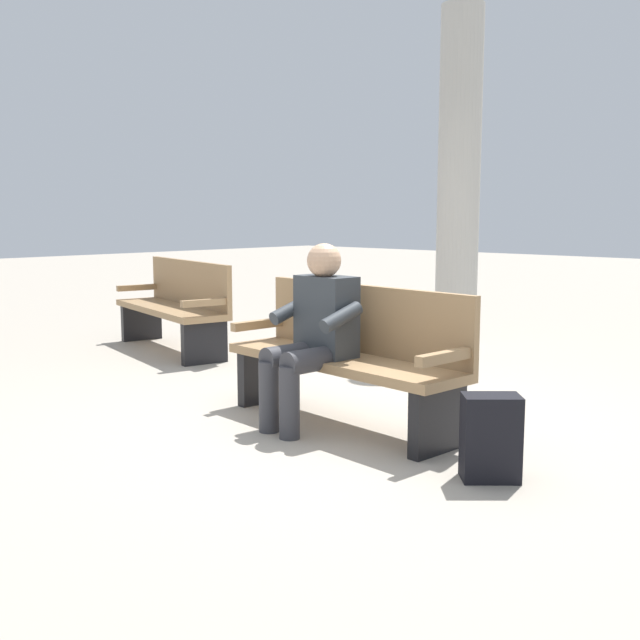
{
  "coord_description": "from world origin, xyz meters",
  "views": [
    {
      "loc": [
        -3.21,
        3.56,
        1.36
      ],
      "look_at": [
        0.04,
        0.15,
        0.7
      ],
      "focal_mm": 42.4,
      "sensor_mm": 36.0,
      "label": 1
    }
  ],
  "objects_px": {
    "bench_near": "(349,354)",
    "bench_far": "(176,305)",
    "person_seated": "(314,330)",
    "support_pillar": "(459,182)",
    "backpack": "(490,438)"
  },
  "relations": [
    {
      "from": "support_pillar",
      "to": "bench_near",
      "type": "bearing_deg",
      "value": 110.41
    },
    {
      "from": "bench_near",
      "to": "bench_far",
      "type": "height_order",
      "value": "same"
    },
    {
      "from": "bench_far",
      "to": "support_pillar",
      "type": "relative_size",
      "value": 0.55
    },
    {
      "from": "support_pillar",
      "to": "backpack",
      "type": "bearing_deg",
      "value": 126.28
    },
    {
      "from": "bench_near",
      "to": "backpack",
      "type": "relative_size",
      "value": 4.09
    },
    {
      "from": "bench_far",
      "to": "person_seated",
      "type": "bearing_deg",
      "value": 173.12
    },
    {
      "from": "support_pillar",
      "to": "bench_far",
      "type": "bearing_deg",
      "value": 45.47
    },
    {
      "from": "bench_far",
      "to": "support_pillar",
      "type": "xyz_separation_m",
      "value": [
        -1.98,
        -2.01,
        1.22
      ]
    },
    {
      "from": "bench_near",
      "to": "person_seated",
      "type": "distance_m",
      "value": 0.3
    },
    {
      "from": "bench_near",
      "to": "bench_far",
      "type": "xyz_separation_m",
      "value": [
        3.03,
        -0.81,
        0.0
      ]
    },
    {
      "from": "backpack",
      "to": "support_pillar",
      "type": "bearing_deg",
      "value": -53.72
    },
    {
      "from": "person_seated",
      "to": "bench_far",
      "type": "height_order",
      "value": "person_seated"
    },
    {
      "from": "backpack",
      "to": "support_pillar",
      "type": "relative_size",
      "value": 0.13
    },
    {
      "from": "person_seated",
      "to": "support_pillar",
      "type": "bearing_deg",
      "value": -68.81
    },
    {
      "from": "bench_far",
      "to": "bench_near",
      "type": "bearing_deg",
      "value": 177.63
    }
  ]
}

